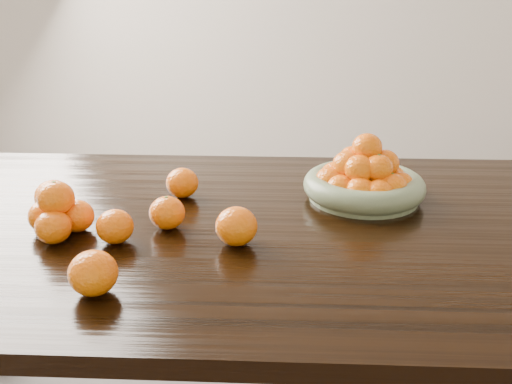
{
  "coord_description": "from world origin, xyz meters",
  "views": [
    {
      "loc": [
        0.05,
        -1.18,
        1.27
      ],
      "look_at": [
        0.0,
        -0.02,
        0.83
      ],
      "focal_mm": 40.0,
      "sensor_mm": 36.0,
      "label": 1
    }
  ],
  "objects_px": {
    "dining_table": "(256,257)",
    "orange_pyramid": "(58,214)",
    "fruit_bowl": "(364,180)",
    "loose_orange_0": "(167,213)"
  },
  "relations": [
    {
      "from": "dining_table",
      "to": "loose_orange_0",
      "type": "distance_m",
      "value": 0.23
    },
    {
      "from": "fruit_bowl",
      "to": "orange_pyramid",
      "type": "height_order",
      "value": "fruit_bowl"
    },
    {
      "from": "fruit_bowl",
      "to": "orange_pyramid",
      "type": "relative_size",
      "value": 2.12
    },
    {
      "from": "dining_table",
      "to": "loose_orange_0",
      "type": "relative_size",
      "value": 25.35
    },
    {
      "from": "fruit_bowl",
      "to": "loose_orange_0",
      "type": "height_order",
      "value": "fruit_bowl"
    },
    {
      "from": "orange_pyramid",
      "to": "loose_orange_0",
      "type": "bearing_deg",
      "value": 11.31
    },
    {
      "from": "dining_table",
      "to": "orange_pyramid",
      "type": "bearing_deg",
      "value": -168.12
    },
    {
      "from": "fruit_bowl",
      "to": "loose_orange_0",
      "type": "relative_size",
      "value": 3.81
    },
    {
      "from": "fruit_bowl",
      "to": "loose_orange_0",
      "type": "bearing_deg",
      "value": -156.47
    },
    {
      "from": "loose_orange_0",
      "to": "dining_table",
      "type": "bearing_deg",
      "value": 12.54
    }
  ]
}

